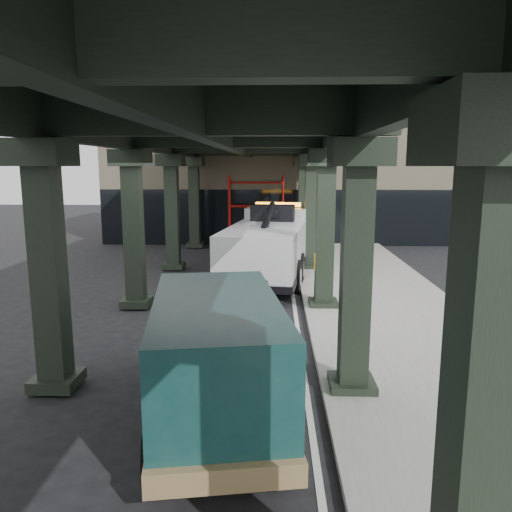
# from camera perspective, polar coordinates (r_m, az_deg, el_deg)

# --- Properties ---
(ground) EXTENTS (90.00, 90.00, 0.00)m
(ground) POSITION_cam_1_polar(r_m,az_deg,el_deg) (14.20, -2.17, -8.26)
(ground) COLOR black
(ground) RESTS_ON ground
(sidewalk) EXTENTS (5.00, 40.00, 0.15)m
(sidewalk) POSITION_cam_1_polar(r_m,az_deg,el_deg) (16.42, 14.32, -5.73)
(sidewalk) COLOR gray
(sidewalk) RESTS_ON ground
(lane_stripe) EXTENTS (0.12, 38.00, 0.01)m
(lane_stripe) POSITION_cam_1_polar(r_m,az_deg,el_deg) (16.08, 4.45, -6.03)
(lane_stripe) COLOR silver
(lane_stripe) RESTS_ON ground
(viaduct) EXTENTS (7.40, 32.00, 6.40)m
(viaduct) POSITION_cam_1_polar(r_m,az_deg,el_deg) (15.52, -3.26, 13.76)
(viaduct) COLOR black
(viaduct) RESTS_ON ground
(building) EXTENTS (22.00, 10.00, 8.00)m
(building) POSITION_cam_1_polar(r_m,az_deg,el_deg) (33.45, 3.85, 9.35)
(building) COLOR #C6B793
(building) RESTS_ON ground
(scaffolding) EXTENTS (3.08, 0.88, 4.00)m
(scaffolding) POSITION_cam_1_polar(r_m,az_deg,el_deg) (28.19, 0.03, 5.36)
(scaffolding) COLOR red
(scaffolding) RESTS_ON ground
(tow_truck) EXTENTS (3.78, 9.62, 3.08)m
(tow_truck) POSITION_cam_1_polar(r_m,az_deg,el_deg) (20.36, 1.76, 1.75)
(tow_truck) COLOR black
(tow_truck) RESTS_ON ground
(towed_van) EXTENTS (3.03, 5.93, 2.30)m
(towed_van) POSITION_cam_1_polar(r_m,az_deg,el_deg) (9.03, -4.57, -11.01)
(towed_van) COLOR #0F3836
(towed_van) RESTS_ON ground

